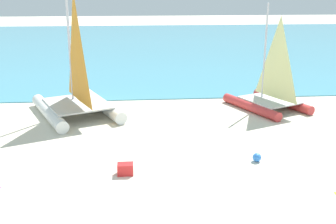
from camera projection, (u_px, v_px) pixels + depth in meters
ground_plane at (160, 105)px, 20.73m from camera, size 120.00×120.00×0.00m
ocean_water at (146, 45)px, 40.71m from camera, size 120.00×40.00×0.05m
sailboat_red at (269, 94)px, 19.92m from camera, size 3.78×4.46×4.96m
sailboat_white at (76, 95)px, 18.89m from camera, size 4.72×5.63×6.27m
beach_ball at (257, 157)px, 14.13m from camera, size 0.30×0.30×0.30m
cooler_box at (125, 169)px, 13.17m from camera, size 0.50×0.36×0.36m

